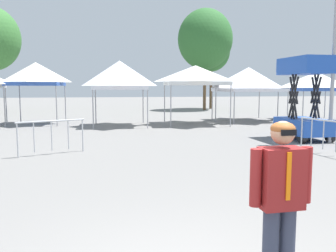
% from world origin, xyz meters
% --- Properties ---
extents(canopy_tent_center, '(2.99, 2.99, 3.48)m').
position_xyz_m(canopy_tent_center, '(-4.64, 17.86, 2.82)').
color(canopy_tent_center, '#9E9EA3').
rests_on(canopy_tent_center, ground).
extents(canopy_tent_right_of_center, '(2.93, 2.93, 3.50)m').
position_xyz_m(canopy_tent_right_of_center, '(-0.05, 15.98, 2.72)').
color(canopy_tent_right_of_center, '#9E9EA3').
rests_on(canopy_tent_right_of_center, ground).
extents(canopy_tent_behind_center, '(3.55, 3.55, 3.30)m').
position_xyz_m(canopy_tent_behind_center, '(4.18, 16.12, 2.74)').
color(canopy_tent_behind_center, '#9E9EA3').
rests_on(canopy_tent_behind_center, ground).
extents(canopy_tent_left_of_center, '(3.78, 3.78, 3.30)m').
position_xyz_m(canopy_tent_left_of_center, '(7.87, 17.38, 2.56)').
color(canopy_tent_left_of_center, '#9E9EA3').
rests_on(canopy_tent_left_of_center, ground).
extents(canopy_tent_behind_left, '(3.75, 3.75, 3.04)m').
position_xyz_m(canopy_tent_behind_left, '(12.22, 17.03, 2.45)').
color(canopy_tent_behind_left, '#9E9EA3').
rests_on(canopy_tent_behind_left, ground).
extents(scissor_lift, '(1.46, 2.34, 3.26)m').
position_xyz_m(scissor_lift, '(6.95, 9.65, 1.04)').
color(scissor_lift, black).
rests_on(scissor_lift, ground).
extents(person_foreground, '(0.65, 0.27, 1.78)m').
position_xyz_m(person_foreground, '(0.78, -0.04, 1.03)').
color(person_foreground, '#33384C').
rests_on(person_foreground, ground).
extents(light_pole_near_lift, '(0.36, 0.36, 7.25)m').
position_xyz_m(light_pole_near_lift, '(7.46, 8.67, 4.17)').
color(light_pole_near_lift, '#9E9EA3').
rests_on(light_pole_near_lift, ground).
extents(tree_behind_tents_center, '(4.93, 4.93, 9.10)m').
position_xyz_m(tree_behind_tents_center, '(8.20, 28.09, 6.38)').
color(tree_behind_tents_center, brown).
rests_on(tree_behind_tents_center, ground).
extents(tree_behind_tents_left, '(3.52, 3.52, 7.45)m').
position_xyz_m(tree_behind_tents_left, '(9.31, 29.69, 5.49)').
color(tree_behind_tents_left, brown).
rests_on(tree_behind_tents_left, ground).
extents(crowd_barrier_mid_lot, '(1.96, 0.86, 1.08)m').
position_xyz_m(crowd_barrier_mid_lot, '(-2.53, 8.19, 0.75)').
color(crowd_barrier_mid_lot, '#B7BABF').
rests_on(crowd_barrier_mid_lot, ground).
extents(crowd_barrier_near_person, '(0.39, 2.08, 1.08)m').
position_xyz_m(crowd_barrier_near_person, '(5.96, 6.88, 0.75)').
color(crowd_barrier_near_person, '#B7BABF').
rests_on(crowd_barrier_near_person, ground).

